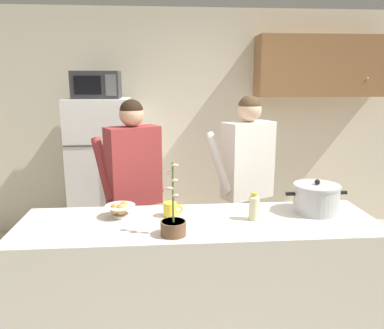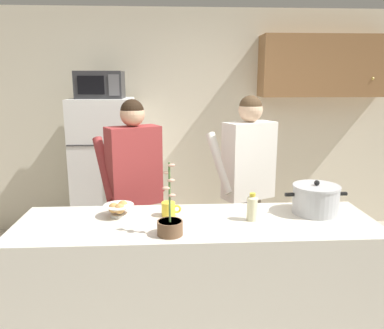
% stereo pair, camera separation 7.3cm
% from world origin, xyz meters
% --- Properties ---
extents(back_wall_unit, '(6.00, 0.48, 2.60)m').
position_xyz_m(back_wall_unit, '(0.25, 2.26, 1.40)').
color(back_wall_unit, beige).
rests_on(back_wall_unit, ground).
extents(kitchen_island, '(2.30, 0.68, 0.92)m').
position_xyz_m(kitchen_island, '(0.00, 0.00, 0.46)').
color(kitchen_island, silver).
rests_on(kitchen_island, ground).
extents(refrigerator, '(0.64, 0.68, 1.61)m').
position_xyz_m(refrigerator, '(-0.89, 1.85, 0.81)').
color(refrigerator, white).
rests_on(refrigerator, ground).
extents(microwave, '(0.48, 0.37, 0.28)m').
position_xyz_m(microwave, '(-0.89, 1.83, 1.75)').
color(microwave, '#2D2D30').
rests_on(microwave, refrigerator).
extents(person_near_pot, '(0.62, 0.57, 1.66)m').
position_xyz_m(person_near_pot, '(-0.46, 0.74, 1.04)').
color(person_near_pot, black).
rests_on(person_near_pot, ground).
extents(person_by_sink, '(0.62, 0.57, 1.68)m').
position_xyz_m(person_by_sink, '(0.49, 0.80, 1.05)').
color(person_by_sink, '#726656').
rests_on(person_by_sink, ground).
extents(cooking_pot, '(0.42, 0.31, 0.23)m').
position_xyz_m(cooking_pot, '(0.81, 0.11, 1.02)').
color(cooking_pot, silver).
rests_on(cooking_pot, kitchen_island).
extents(coffee_mug, '(0.13, 0.09, 0.10)m').
position_xyz_m(coffee_mug, '(-0.18, 0.11, 0.97)').
color(coffee_mug, yellow).
rests_on(coffee_mug, kitchen_island).
extents(bread_bowl, '(0.20, 0.20, 0.10)m').
position_xyz_m(bread_bowl, '(-0.51, 0.12, 0.97)').
color(bread_bowl, white).
rests_on(bread_bowl, kitchen_island).
extents(bottle_near_edge, '(0.07, 0.07, 0.18)m').
position_xyz_m(bottle_near_edge, '(0.36, 0.00, 1.01)').
color(bottle_near_edge, beige).
rests_on(bottle_near_edge, kitchen_island).
extents(potted_orchid, '(0.15, 0.15, 0.43)m').
position_xyz_m(potted_orchid, '(-0.17, -0.21, 0.99)').
color(potted_orchid, brown).
rests_on(potted_orchid, kitchen_island).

